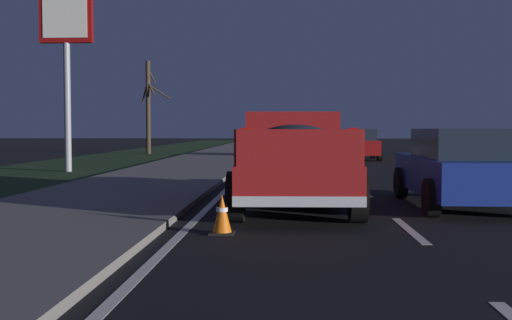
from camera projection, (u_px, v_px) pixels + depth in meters
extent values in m
plane|color=black|center=(328.00, 162.00, 28.37)|extent=(144.00, 144.00, 0.00)
cube|color=slate|center=(206.00, 160.00, 28.67)|extent=(108.00, 4.00, 0.12)
cube|color=#1E3819|center=(101.00, 161.00, 28.93)|extent=(108.00, 6.00, 0.01)
cube|color=silver|center=(409.00, 230.00, 9.27)|extent=(2.40, 0.14, 0.01)
cube|color=silver|center=(364.00, 192.00, 14.86)|extent=(2.40, 0.14, 0.01)
cube|color=silver|center=(345.00, 176.00, 19.96)|extent=(2.40, 0.14, 0.01)
cube|color=silver|center=(330.00, 164.00, 26.73)|extent=(2.40, 0.14, 0.01)
cube|color=silver|center=(322.00, 157.00, 33.14)|extent=(2.40, 0.14, 0.01)
cube|color=silver|center=(317.00, 153.00, 38.73)|extent=(2.40, 0.14, 0.01)
cube|color=silver|center=(313.00, 150.00, 45.55)|extent=(2.40, 0.14, 0.01)
cube|color=silver|center=(310.00, 147.00, 50.75)|extent=(2.40, 0.14, 0.01)
cube|color=silver|center=(308.00, 146.00, 56.70)|extent=(2.40, 0.14, 0.01)
cube|color=silver|center=(306.00, 144.00, 63.55)|extent=(2.40, 0.14, 0.01)
cube|color=silver|center=(304.00, 142.00, 70.20)|extent=(2.40, 0.14, 0.01)
cube|color=silver|center=(303.00, 141.00, 76.26)|extent=(2.40, 0.14, 0.01)
cube|color=silver|center=(302.00, 140.00, 81.72)|extent=(2.40, 0.14, 0.01)
cube|color=silver|center=(255.00, 162.00, 28.55)|extent=(108.00, 0.14, 0.01)
cube|color=maroon|center=(293.00, 174.00, 11.79)|extent=(5.45, 2.15, 0.60)
cube|color=maroon|center=(291.00, 134.00, 12.94)|extent=(2.21, 1.90, 0.90)
cube|color=#1E2833|center=(293.00, 132.00, 11.89)|extent=(0.08, 1.44, 0.50)
cube|color=maroon|center=(241.00, 145.00, 10.71)|extent=(3.03, 0.16, 0.56)
cube|color=maroon|center=(349.00, 145.00, 10.66)|extent=(3.03, 0.16, 0.56)
cube|color=maroon|center=(299.00, 148.00, 9.10)|extent=(0.13, 1.88, 0.56)
cube|color=silver|center=(299.00, 201.00, 9.15)|extent=(0.18, 2.00, 0.16)
cube|color=red|center=(246.00, 135.00, 9.12)|extent=(0.06, 0.14, 0.20)
cube|color=red|center=(353.00, 135.00, 9.08)|extent=(0.06, 0.14, 0.20)
ellipsoid|color=#232833|center=(295.00, 143.00, 10.68)|extent=(2.63, 1.59, 0.64)
sphere|color=silver|center=(274.00, 150.00, 11.20)|extent=(0.40, 0.40, 0.40)
sphere|color=beige|center=(315.00, 153.00, 10.08)|extent=(0.34, 0.34, 0.34)
cylinder|color=black|center=(245.00, 179.00, 13.61)|extent=(0.84, 0.28, 0.84)
cylinder|color=black|center=(335.00, 179.00, 13.56)|extent=(0.84, 0.28, 0.84)
cylinder|color=black|center=(236.00, 197.00, 10.05)|extent=(0.84, 0.28, 0.84)
cylinder|color=black|center=(358.00, 197.00, 10.00)|extent=(0.84, 0.28, 0.84)
cube|color=maroon|center=(358.00, 147.00, 30.79)|extent=(4.45, 1.93, 0.70)
cube|color=#1E2833|center=(358.00, 135.00, 30.51)|extent=(2.51, 1.65, 0.56)
cylinder|color=black|center=(338.00, 152.00, 32.36)|extent=(0.68, 0.22, 0.68)
cylinder|color=black|center=(373.00, 152.00, 32.22)|extent=(0.68, 0.22, 0.68)
cylinder|color=black|center=(342.00, 154.00, 29.39)|extent=(0.68, 0.22, 0.68)
cylinder|color=black|center=(380.00, 154.00, 29.24)|extent=(0.68, 0.22, 0.68)
cube|color=red|center=(362.00, 147.00, 28.65)|extent=(0.12, 1.51, 0.10)
cube|color=navy|center=(461.00, 175.00, 12.05)|extent=(4.41, 1.82, 0.70)
cube|color=#1E2833|center=(465.00, 143.00, 11.77)|extent=(2.47, 1.60, 0.56)
cylinder|color=black|center=(401.00, 183.00, 13.61)|extent=(0.68, 0.22, 0.68)
cylinder|color=black|center=(483.00, 183.00, 13.50)|extent=(0.68, 0.22, 0.68)
cylinder|color=black|center=(432.00, 198.00, 10.62)|extent=(0.68, 0.22, 0.68)
cube|color=red|center=(497.00, 182.00, 9.90)|extent=(0.09, 1.51, 0.10)
cylinder|color=#99999E|center=(67.00, 77.00, 21.87)|extent=(0.24, 0.24, 6.80)
cube|color=maroon|center=(66.00, 12.00, 21.75)|extent=(0.24, 1.90, 2.20)
cube|color=silver|center=(65.00, 11.00, 21.62)|extent=(0.04, 1.60, 1.87)
cylinder|color=#423323|center=(148.00, 108.00, 37.77)|extent=(0.28, 0.28, 5.72)
cylinder|color=#423323|center=(159.00, 92.00, 37.75)|extent=(0.20, 1.40, 0.97)
cylinder|color=#423323|center=(151.00, 75.00, 38.10)|extent=(0.95, 0.35, 0.90)
cylinder|color=#423323|center=(151.00, 89.00, 37.50)|extent=(0.47, 0.59, 0.93)
cylinder|color=#423323|center=(145.00, 91.00, 38.20)|extent=(1.01, 0.69, 1.50)
cube|color=black|center=(222.00, 233.00, 8.93)|extent=(0.36, 0.36, 0.03)
cone|color=orange|center=(222.00, 213.00, 8.91)|extent=(0.28, 0.28, 0.55)
cylinder|color=white|center=(222.00, 209.00, 8.91)|extent=(0.17, 0.17, 0.06)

